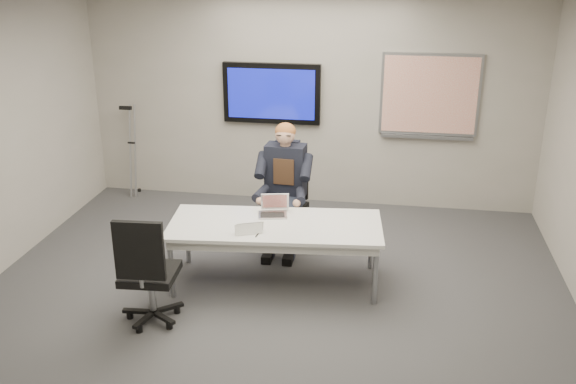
% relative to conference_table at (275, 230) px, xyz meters
% --- Properties ---
extents(floor, '(6.00, 6.00, 0.02)m').
position_rel_conference_table_xyz_m(floor, '(0.03, -0.61, -0.59)').
color(floor, '#3A3A3D').
rests_on(floor, ground).
extents(ceiling, '(6.00, 6.00, 0.02)m').
position_rel_conference_table_xyz_m(ceiling, '(0.03, -0.61, 2.21)').
color(ceiling, white).
rests_on(ceiling, wall_back).
extents(wall_back, '(6.00, 0.02, 2.80)m').
position_rel_conference_table_xyz_m(wall_back, '(0.03, 2.39, 0.81)').
color(wall_back, '#9E9B8F').
rests_on(wall_back, ground).
extents(conference_table, '(2.25, 1.11, 0.67)m').
position_rel_conference_table_xyz_m(conference_table, '(0.00, 0.00, 0.00)').
color(conference_table, white).
rests_on(conference_table, ground).
extents(tv_display, '(1.30, 0.09, 0.80)m').
position_rel_conference_table_xyz_m(tv_display, '(-0.47, 2.33, 0.91)').
color(tv_display, black).
rests_on(tv_display, wall_back).
extents(whiteboard, '(1.25, 0.08, 1.10)m').
position_rel_conference_table_xyz_m(whiteboard, '(1.58, 2.36, 0.94)').
color(whiteboard, '#94979C').
rests_on(whiteboard, wall_back).
extents(office_chair_far, '(0.56, 0.56, 0.97)m').
position_rel_conference_table_xyz_m(office_chair_far, '(-0.05, 1.07, -0.29)').
color(office_chair_far, black).
rests_on(office_chair_far, ground).
extents(office_chair_near, '(0.56, 0.56, 1.11)m').
position_rel_conference_table_xyz_m(office_chair_near, '(-1.00, -0.96, -0.24)').
color(office_chair_near, black).
rests_on(office_chair_near, ground).
extents(seated_person, '(0.47, 0.81, 1.47)m').
position_rel_conference_table_xyz_m(seated_person, '(-0.06, 0.81, 0.00)').
color(seated_person, '#1C212F').
rests_on(seated_person, office_chair_far).
extents(crutch, '(0.37, 0.56, 1.38)m').
position_rel_conference_table_xyz_m(crutch, '(-2.43, 2.20, 0.08)').
color(crutch, '#A3A5AB').
rests_on(crutch, ground).
extents(laptop, '(0.33, 0.33, 0.21)m').
position_rel_conference_table_xyz_m(laptop, '(-0.06, 0.25, 0.13)').
color(laptop, '#B9B9BB').
rests_on(laptop, conference_table).
extents(name_tent, '(0.28, 0.17, 0.11)m').
position_rel_conference_table_xyz_m(name_tent, '(-0.21, -0.27, 0.13)').
color(name_tent, white).
rests_on(name_tent, conference_table).
extents(pen, '(0.03, 0.13, 0.01)m').
position_rel_conference_table_xyz_m(pen, '(-0.12, -0.29, 0.08)').
color(pen, black).
rests_on(pen, conference_table).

